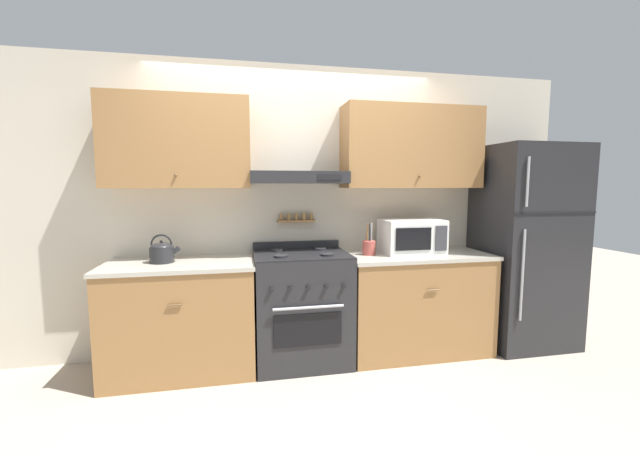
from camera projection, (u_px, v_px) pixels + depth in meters
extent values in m
plane|color=#B2A38E|center=(309.00, 378.00, 3.05)|extent=(16.00, 16.00, 0.00)
cube|color=beige|center=(295.00, 210.00, 3.59)|extent=(5.20, 0.08, 2.55)
cube|color=olive|center=(178.00, 143.00, 3.13)|extent=(1.13, 0.33, 0.72)
sphere|color=brown|center=(176.00, 175.00, 2.99)|extent=(0.02, 0.02, 0.02)
cube|color=olive|center=(412.00, 148.00, 3.54)|extent=(1.26, 0.33, 0.72)
sphere|color=brown|center=(420.00, 176.00, 3.39)|extent=(0.02, 0.02, 0.02)
cube|color=#232326|center=(299.00, 177.00, 3.34)|extent=(0.82, 0.37, 0.10)
cube|color=black|center=(330.00, 177.00, 3.20)|extent=(0.20, 0.01, 0.04)
cube|color=olive|center=(296.00, 221.00, 3.52)|extent=(0.34, 0.07, 0.02)
cylinder|color=olive|center=(281.00, 217.00, 3.49)|extent=(0.03, 0.03, 0.06)
cylinder|color=olive|center=(289.00, 217.00, 3.50)|extent=(0.03, 0.03, 0.06)
cylinder|color=olive|center=(296.00, 217.00, 3.51)|extent=(0.03, 0.03, 0.06)
cylinder|color=olive|center=(304.00, 217.00, 3.53)|extent=(0.03, 0.03, 0.06)
cylinder|color=olive|center=(311.00, 216.00, 3.54)|extent=(0.03, 0.03, 0.06)
cube|color=olive|center=(182.00, 319.00, 3.14)|extent=(1.13, 0.63, 0.86)
cube|color=#B7B2A3|center=(180.00, 264.00, 3.09)|extent=(1.15, 0.65, 0.03)
cylinder|color=brown|center=(174.00, 305.00, 2.80)|extent=(0.10, 0.01, 0.01)
cube|color=olive|center=(415.00, 304.00, 3.54)|extent=(1.26, 0.63, 0.86)
cube|color=#B7B2A3|center=(416.00, 255.00, 3.49)|extent=(1.28, 0.65, 0.03)
cylinder|color=brown|center=(433.00, 290.00, 3.20)|extent=(0.10, 0.01, 0.01)
cube|color=#232326|center=(302.00, 308.00, 3.32)|extent=(0.78, 0.62, 0.92)
cube|color=black|center=(308.00, 330.00, 3.02)|extent=(0.53, 0.01, 0.26)
cylinder|color=#ADAFB5|center=(309.00, 308.00, 2.98)|extent=(0.55, 0.02, 0.02)
cube|color=black|center=(301.00, 254.00, 3.27)|extent=(0.78, 0.62, 0.01)
cylinder|color=#232326|center=(281.00, 256.00, 3.09)|extent=(0.11, 0.11, 0.02)
cylinder|color=#232326|center=(327.00, 255.00, 3.16)|extent=(0.11, 0.11, 0.02)
cylinder|color=#232326|center=(277.00, 250.00, 3.38)|extent=(0.11, 0.11, 0.02)
cylinder|color=#232326|center=(320.00, 249.00, 3.45)|extent=(0.11, 0.11, 0.02)
cylinder|color=black|center=(271.00, 290.00, 2.92)|extent=(0.03, 0.02, 0.03)
cylinder|color=black|center=(290.00, 289.00, 2.95)|extent=(0.03, 0.02, 0.03)
cylinder|color=black|center=(308.00, 288.00, 2.98)|extent=(0.03, 0.02, 0.03)
cylinder|color=black|center=(326.00, 287.00, 3.01)|extent=(0.03, 0.02, 0.03)
cylinder|color=black|center=(344.00, 286.00, 3.04)|extent=(0.03, 0.02, 0.03)
cube|color=#232326|center=(296.00, 245.00, 3.55)|extent=(0.78, 0.04, 0.06)
cube|color=#232326|center=(525.00, 246.00, 3.68)|extent=(0.80, 0.67, 1.86)
cube|color=black|center=(556.00, 213.00, 3.31)|extent=(0.80, 0.01, 0.01)
cylinder|color=#ADAFB5|center=(528.00, 182.00, 3.20)|extent=(0.02, 0.02, 0.41)
cylinder|color=#ADAFB5|center=(522.00, 275.00, 3.29)|extent=(0.02, 0.02, 0.78)
cylinder|color=#232326|center=(162.00, 255.00, 3.07)|extent=(0.18, 0.18, 0.12)
ellipsoid|color=#232326|center=(162.00, 247.00, 3.07)|extent=(0.17, 0.17, 0.07)
sphere|color=black|center=(161.00, 241.00, 3.06)|extent=(0.02, 0.02, 0.02)
cylinder|color=#232326|center=(174.00, 252.00, 3.09)|extent=(0.11, 0.04, 0.10)
torus|color=black|center=(161.00, 244.00, 3.06)|extent=(0.16, 0.01, 0.16)
cube|color=white|center=(412.00, 236.00, 3.51)|extent=(0.53, 0.35, 0.30)
cube|color=black|center=(414.00, 239.00, 3.32)|extent=(0.32, 0.01, 0.19)
cube|color=#38383D|center=(441.00, 238.00, 3.37)|extent=(0.11, 0.01, 0.22)
cylinder|color=#B24C42|center=(369.00, 248.00, 3.42)|extent=(0.11, 0.11, 0.12)
cylinder|color=olive|center=(367.00, 233.00, 3.39)|extent=(0.01, 0.05, 0.16)
cylinder|color=#28282B|center=(370.00, 232.00, 3.41)|extent=(0.01, 0.04, 0.16)
cylinder|color=#B2B2B7|center=(371.00, 232.00, 3.42)|extent=(0.01, 0.03, 0.16)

